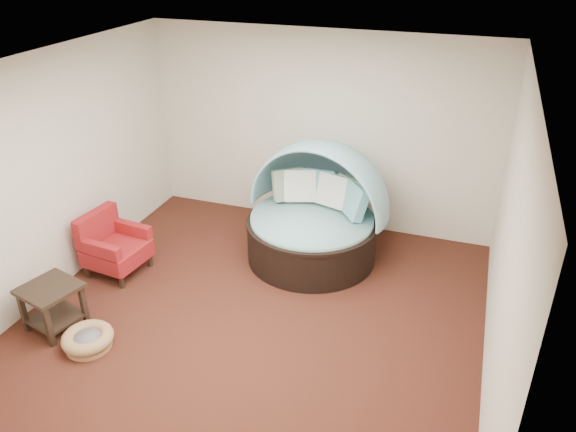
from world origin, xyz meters
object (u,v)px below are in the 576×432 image
(side_table, at_px, (52,301))
(canopy_daybed, at_px, (316,206))
(pet_basket, at_px, (88,339))
(red_armchair, at_px, (113,245))

(side_table, bearing_deg, canopy_daybed, 47.33)
(pet_basket, bearing_deg, side_table, 163.07)
(canopy_daybed, relative_size, side_table, 2.91)
(pet_basket, xyz_separation_m, red_armchair, (-0.59, 1.37, 0.27))
(pet_basket, height_order, red_armchair, red_armchair)
(canopy_daybed, xyz_separation_m, side_table, (-2.24, -2.44, -0.38))
(canopy_daybed, relative_size, pet_basket, 2.80)
(pet_basket, distance_m, red_armchair, 1.51)
(canopy_daybed, height_order, side_table, canopy_daybed)
(side_table, bearing_deg, red_armchair, 92.71)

